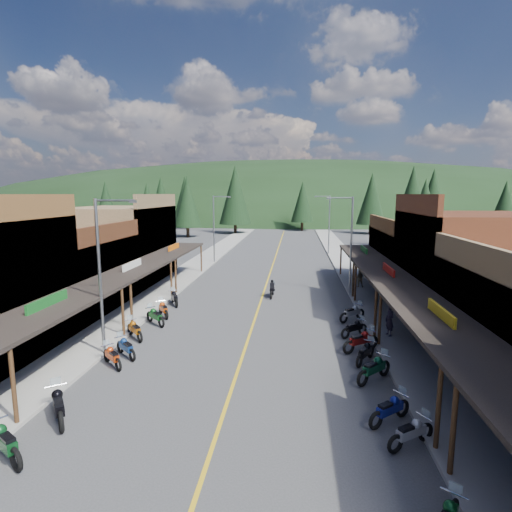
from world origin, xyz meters
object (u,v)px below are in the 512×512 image
(pine_7, at_px, (161,198))
(pine_10, at_px, (187,202))
(pine_0, at_px, (106,202))
(pedestrian_east_a, at_px, (390,320))
(pine_1, at_px, (185,198))
(bike_west_9, at_px, (174,297))
(streetlight_2, at_px, (349,241))
(bike_east_4, at_px, (374,367))
(bike_east_3, at_px, (390,408))
(pedestrian_east_b, at_px, (359,278))
(pine_5, at_px, (433,195))
(pine_9, at_px, (425,205))
(shop_west_2, at_px, (64,275))
(bike_west_3, at_px, (58,404))
(pine_3, at_px, (302,202))
(streetlight_0, at_px, (102,270))
(streetlight_1, at_px, (215,226))
(bike_west_2, at_px, (4,441))
(bike_east_6, at_px, (361,340))
(pine_8, at_px, (148,208))
(pine_11, at_px, (412,201))
(bike_east_7, at_px, (354,327))
(rider_on_bike, at_px, (272,290))
(streetlight_3, at_px, (328,222))
(bike_west_4, at_px, (112,356))
(bike_east_5, at_px, (365,352))
(bike_west_7, at_px, (155,315))
(bike_east_8, at_px, (352,312))
(bike_west_6, at_px, (135,329))
(pine_6, at_px, (505,202))
(pine_2, at_px, (235,195))
(shop_west_3, at_px, (121,244))
(pine_4, at_px, (371,199))
(shop_east_3, at_px, (422,259))
(bike_west_8, at_px, (163,308))
(bike_east_2, at_px, (411,431))
(shop_east_2, at_px, (470,268))

(pine_7, bearing_deg, pine_10, -61.70)
(pine_0, distance_m, pedestrian_east_a, 80.20)
(pine_1, distance_m, bike_west_9, 69.17)
(streetlight_2, xyz_separation_m, bike_east_4, (-0.80, -15.59, -3.82))
(bike_east_3, relative_size, pedestrian_east_b, 1.27)
(pine_5, relative_size, pine_9, 1.30)
(streetlight_2, bearing_deg, shop_west_2, -163.08)
(bike_west_3, bearing_deg, pine_3, 46.27)
(streetlight_0, bearing_deg, bike_west_9, 86.09)
(streetlight_1, distance_m, bike_west_2, 36.38)
(bike_east_6, bearing_deg, pine_8, 179.33)
(pine_11, height_order, bike_east_7, pine_11)
(rider_on_bike, bearing_deg, streetlight_3, 78.31)
(bike_west_4, height_order, bike_east_5, bike_east_5)
(bike_west_7, bearing_deg, pine_9, 9.38)
(bike_east_8, bearing_deg, bike_east_3, -40.94)
(pine_3, xyz_separation_m, bike_west_6, (-10.46, -69.60, -5.88))
(pine_8, distance_m, pedestrian_east_b, 42.71)
(bike_east_5, height_order, pedestrian_east_a, pedestrian_east_a)
(streetlight_1, bearing_deg, pine_6, 38.42)
(pine_0, height_order, pedestrian_east_a, pine_0)
(pedestrian_east_b, bearing_deg, pine_5, -112.69)
(bike_east_8, bearing_deg, bike_west_6, -110.26)
(streetlight_3, relative_size, bike_east_5, 3.99)
(streetlight_2, xyz_separation_m, pine_2, (-16.95, 50.00, 3.53))
(shop_west_3, xyz_separation_m, bike_west_3, (7.90, -23.25, -2.86))
(streetlight_3, xyz_separation_m, pine_5, (27.05, 42.00, 3.53))
(pine_6, distance_m, pine_11, 36.78)
(bike_west_9, bearing_deg, streetlight_0, -121.94)
(pine_4, bearing_deg, pine_5, 36.87)
(streetlight_3, bearing_deg, pine_9, 41.34)
(pine_4, height_order, bike_east_5, pine_4)
(shop_east_3, distance_m, bike_west_2, 32.45)
(pine_0, relative_size, bike_west_8, 5.34)
(streetlight_3, xyz_separation_m, bike_east_6, (-0.85, -34.20, -3.81))
(pine_10, height_order, bike_east_2, pine_10)
(streetlight_1, height_order, pine_0, pine_0)
(shop_west_2, height_order, streetlight_2, streetlight_2)
(shop_east_2, xyz_separation_m, pine_11, (6.22, 36.30, 3.67))
(bike_east_7, bearing_deg, shop_west_2, -138.59)
(shop_east_2, height_order, streetlight_0, shop_east_2)
(pine_8, height_order, bike_east_4, pine_8)
(streetlight_0, relative_size, bike_west_8, 3.88)
(pine_11, bearing_deg, rider_on_bike, -121.36)
(pine_4, relative_size, bike_west_9, 5.94)
(bike_west_6, bearing_deg, streetlight_2, -2.05)
(streetlight_2, xyz_separation_m, pine_8, (-28.95, 32.00, 1.52))
(streetlight_1, relative_size, bike_east_8, 3.70)
(pine_2, xyz_separation_m, rider_on_bike, (10.81, -51.49, -7.40))
(streetlight_2, relative_size, bike_west_4, 4.07)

